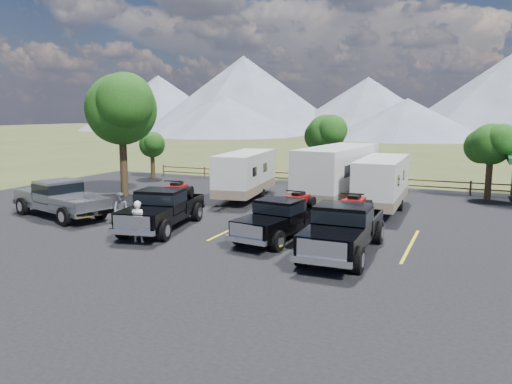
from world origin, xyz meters
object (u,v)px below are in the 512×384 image
at_px(person_b, 121,210).
at_px(tree_big_nw, 121,109).
at_px(rig_center, 282,217).
at_px(trailer_left, 246,175).
at_px(trailer_right, 382,183).
at_px(rig_left, 163,207).
at_px(person_a, 138,222).
at_px(pickup_silver, 60,198).
at_px(trailer_center, 337,175).
at_px(rig_right, 344,227).

bearing_deg(person_b, tree_big_nw, 119.89).
distance_m(rig_center, trailer_left, 9.97).
relative_size(rig_center, trailer_right, 0.71).
xyz_separation_m(rig_left, trailer_right, (8.55, 8.52, 0.51)).
relative_size(person_a, person_b, 1.07).
distance_m(tree_big_nw, pickup_silver, 8.16).
xyz_separation_m(trailer_right, person_a, (-8.08, -11.04, -0.64)).
bearing_deg(rig_center, trailer_center, 96.12).
bearing_deg(trailer_right, person_a, -127.69).
relative_size(pickup_silver, person_a, 3.77).
bearing_deg(person_b, rig_left, 9.43).
bearing_deg(rig_left, trailer_right, 34.04).
bearing_deg(trailer_center, pickup_silver, -138.13).
height_order(trailer_left, person_a, trailer_left).
height_order(trailer_left, pickup_silver, trailer_left).
distance_m(rig_center, trailer_center, 8.46).
height_order(rig_center, person_b, rig_center).
bearing_deg(trailer_left, rig_center, -63.52).
xyz_separation_m(rig_center, person_a, (-5.23, -3.14, -0.04)).
distance_m(rig_right, person_b, 10.72).
distance_m(rig_left, person_b, 2.06).
xyz_separation_m(rig_left, person_b, (-1.96, -0.61, -0.18)).
relative_size(tree_big_nw, rig_right, 1.19).
bearing_deg(rig_left, person_a, -90.30).
bearing_deg(person_b, pickup_silver, 164.75).
xyz_separation_m(tree_big_nw, rig_left, (7.56, -6.61, -4.54)).
xyz_separation_m(rig_right, trailer_right, (-0.20, 9.16, 0.48)).
bearing_deg(trailer_left, trailer_right, -9.98).
bearing_deg(rig_right, person_a, -168.36).
distance_m(trailer_center, person_b, 12.48).
distance_m(tree_big_nw, rig_right, 18.41).
bearing_deg(trailer_center, rig_left, -117.90).
relative_size(trailer_right, pickup_silver, 1.25).
bearing_deg(trailer_right, tree_big_nw, -174.74).
xyz_separation_m(trailer_left, trailer_right, (8.45, -0.32, -0.00)).
bearing_deg(person_a, person_b, -49.35).
height_order(pickup_silver, person_a, pickup_silver).
bearing_deg(trailer_center, rig_right, -68.30).
bearing_deg(tree_big_nw, rig_right, -23.96).
distance_m(tree_big_nw, person_a, 13.03).
bearing_deg(tree_big_nw, trailer_left, 16.24).
relative_size(rig_center, pickup_silver, 0.89).
height_order(rig_left, trailer_center, trailer_center).
bearing_deg(person_b, trailer_center, 42.92).
bearing_deg(tree_big_nw, trailer_right, 6.76).
xyz_separation_m(rig_right, trailer_center, (-2.85, 9.67, 0.75)).
bearing_deg(person_a, tree_big_nw, -59.88).
bearing_deg(person_a, pickup_silver, -31.20).
relative_size(tree_big_nw, rig_center, 1.31).
height_order(rig_left, trailer_left, trailer_left).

